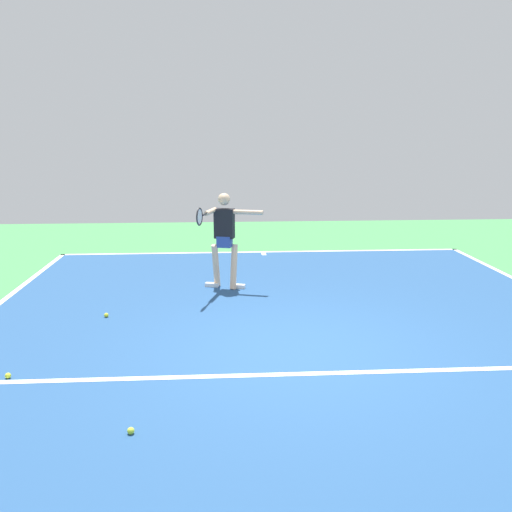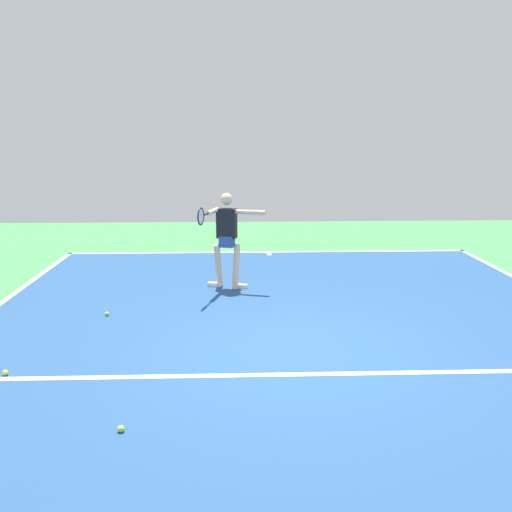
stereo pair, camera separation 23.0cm
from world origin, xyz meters
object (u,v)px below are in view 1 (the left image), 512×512
Objects in this scene: tennis_ball_near_service_line at (131,431)px; tennis_ball_near_player at (8,376)px; tennis_player at (224,234)px; tennis_ball_far_corner at (106,315)px.

tennis_ball_near_service_line is 2.03m from tennis_ball_near_player.
tennis_player is 25.85× the size of tennis_ball_far_corner.
tennis_ball_near_player is 1.00× the size of tennis_ball_far_corner.
tennis_ball_near_player is 2.21m from tennis_ball_far_corner.
tennis_ball_far_corner is at bearing -75.39° from tennis_ball_near_service_line.
tennis_ball_near_player is (1.57, -1.29, 0.00)m from tennis_ball_near_service_line.
tennis_ball_far_corner is (1.80, 1.52, -0.94)m from tennis_player.
tennis_player is at bearing -139.84° from tennis_ball_far_corner.
tennis_ball_near_service_line is 3.51m from tennis_ball_far_corner.
tennis_player reaches higher than tennis_ball_near_service_line.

